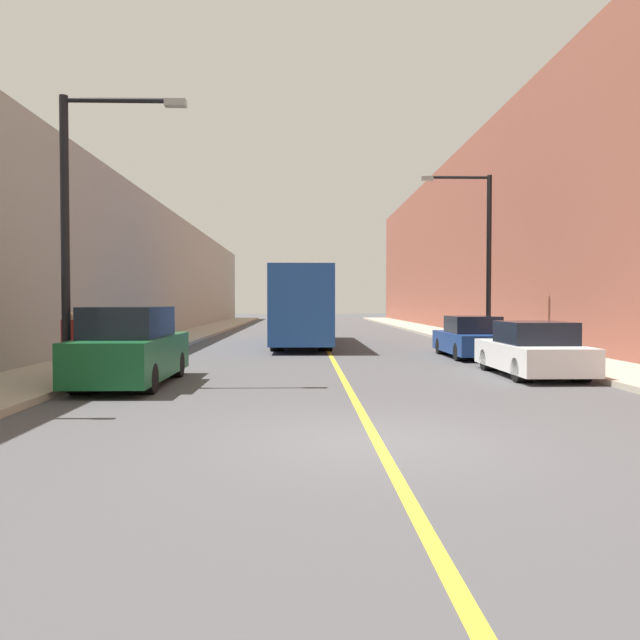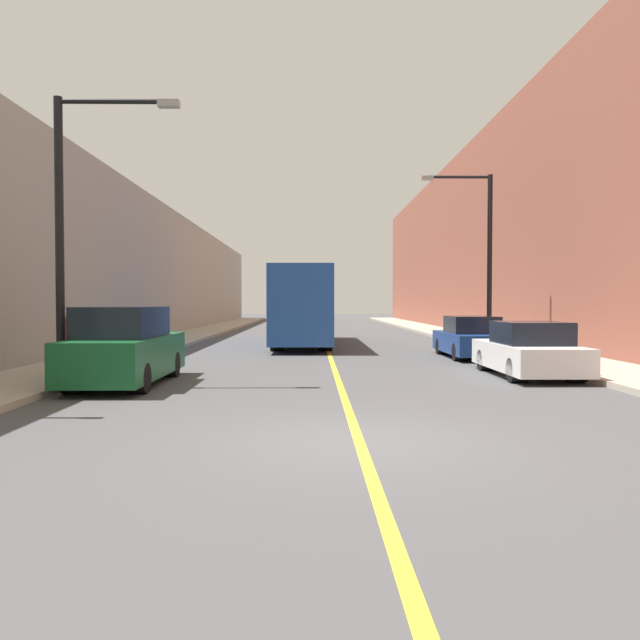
{
  "view_description": "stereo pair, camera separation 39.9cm",
  "coord_description": "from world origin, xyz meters",
  "px_view_note": "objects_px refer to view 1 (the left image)",
  "views": [
    {
      "loc": [
        -1.09,
        -8.97,
        2.02
      ],
      "look_at": [
        -0.34,
        16.52,
        1.29
      ],
      "focal_mm": 35.0,
      "sensor_mm": 36.0,
      "label": 1
    },
    {
      "loc": [
        -0.69,
        -8.97,
        2.02
      ],
      "look_at": [
        -0.34,
        16.52,
        1.29
      ],
      "focal_mm": 35.0,
      "sensor_mm": 36.0,
      "label": 2
    }
  ],
  "objects_px": {
    "bus": "(301,305)",
    "street_lamp_left": "(78,215)",
    "car_right_near": "(532,351)",
    "pedestrian": "(69,341)",
    "parked_suv_left": "(131,349)",
    "street_lamp_right": "(482,248)",
    "car_right_mid": "(471,339)"
  },
  "relations": [
    {
      "from": "car_right_mid",
      "to": "street_lamp_left",
      "type": "bearing_deg",
      "value": -145.55
    },
    {
      "from": "bus",
      "to": "street_lamp_left",
      "type": "bearing_deg",
      "value": -109.41
    },
    {
      "from": "car_right_mid",
      "to": "bus",
      "type": "bearing_deg",
      "value": 131.87
    },
    {
      "from": "bus",
      "to": "car_right_mid",
      "type": "relative_size",
      "value": 2.64
    },
    {
      "from": "bus",
      "to": "parked_suv_left",
      "type": "height_order",
      "value": "bus"
    },
    {
      "from": "parked_suv_left",
      "to": "car_right_mid",
      "type": "height_order",
      "value": "parked_suv_left"
    },
    {
      "from": "bus",
      "to": "street_lamp_left",
      "type": "height_order",
      "value": "street_lamp_left"
    },
    {
      "from": "bus",
      "to": "pedestrian",
      "type": "height_order",
      "value": "bus"
    },
    {
      "from": "car_right_near",
      "to": "pedestrian",
      "type": "bearing_deg",
      "value": -178.09
    },
    {
      "from": "street_lamp_left",
      "to": "car_right_mid",
      "type": "bearing_deg",
      "value": 34.45
    },
    {
      "from": "parked_suv_left",
      "to": "street_lamp_left",
      "type": "distance_m",
      "value": 3.36
    },
    {
      "from": "bus",
      "to": "car_right_near",
      "type": "height_order",
      "value": "bus"
    },
    {
      "from": "bus",
      "to": "parked_suv_left",
      "type": "distance_m",
      "value": 14.85
    },
    {
      "from": "street_lamp_left",
      "to": "pedestrian",
      "type": "distance_m",
      "value": 3.56
    },
    {
      "from": "bus",
      "to": "street_lamp_right",
      "type": "distance_m",
      "value": 8.77
    },
    {
      "from": "car_right_mid",
      "to": "street_lamp_right",
      "type": "relative_size",
      "value": 0.65
    },
    {
      "from": "parked_suv_left",
      "to": "street_lamp_right",
      "type": "xyz_separation_m",
      "value": [
        11.54,
        10.2,
        3.36
      ]
    },
    {
      "from": "pedestrian",
      "to": "street_lamp_right",
      "type": "bearing_deg",
      "value": 33.9
    },
    {
      "from": "parked_suv_left",
      "to": "car_right_near",
      "type": "height_order",
      "value": "parked_suv_left"
    },
    {
      "from": "parked_suv_left",
      "to": "car_right_mid",
      "type": "bearing_deg",
      "value": 35.35
    },
    {
      "from": "bus",
      "to": "street_lamp_left",
      "type": "relative_size",
      "value": 1.82
    },
    {
      "from": "car_right_near",
      "to": "pedestrian",
      "type": "relative_size",
      "value": 2.73
    },
    {
      "from": "pedestrian",
      "to": "street_lamp_left",
      "type": "bearing_deg",
      "value": -62.84
    },
    {
      "from": "street_lamp_left",
      "to": "bus",
      "type": "bearing_deg",
      "value": 70.59
    },
    {
      "from": "parked_suv_left",
      "to": "street_lamp_right",
      "type": "relative_size",
      "value": 0.71
    },
    {
      "from": "street_lamp_left",
      "to": "pedestrian",
      "type": "height_order",
      "value": "street_lamp_left"
    },
    {
      "from": "street_lamp_right",
      "to": "pedestrian",
      "type": "height_order",
      "value": "street_lamp_right"
    },
    {
      "from": "car_right_mid",
      "to": "street_lamp_right",
      "type": "bearing_deg",
      "value": 67.02
    },
    {
      "from": "street_lamp_right",
      "to": "pedestrian",
      "type": "distance_m",
      "value": 16.53
    },
    {
      "from": "bus",
      "to": "car_right_mid",
      "type": "distance_m",
      "value": 9.36
    },
    {
      "from": "car_right_near",
      "to": "pedestrian",
      "type": "distance_m",
      "value": 12.35
    },
    {
      "from": "street_lamp_left",
      "to": "pedestrian",
      "type": "relative_size",
      "value": 4.05
    }
  ]
}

